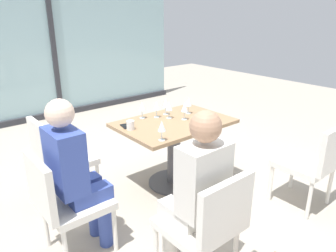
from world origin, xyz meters
The scene contains 18 objects.
ground_plane centered at (0.00, 0.00, 0.00)m, with size 12.00×12.00×0.00m, color #A89E8E.
window_wall_backdrop centered at (0.00, 3.20, 1.21)m, with size 4.88×0.10×2.70m.
dining_table_main centered at (0.00, 0.00, 0.52)m, with size 1.16×0.79×0.73m.
chair_front_left centered at (-0.72, -1.18, 0.50)m, with size 0.46×0.50×0.87m.
chair_side_end centered at (-1.35, -0.31, 0.50)m, with size 0.50×0.46×0.87m.
chair_far_left centered at (-1.08, 0.46, 0.50)m, with size 0.50×0.46×0.87m.
chair_front_right centered at (0.72, -1.18, 0.50)m, with size 0.46×0.50×0.87m.
person_front_left centered at (-0.72, -1.07, 0.70)m, with size 0.34×0.39×1.26m.
person_side_end centered at (-1.24, -0.31, 0.70)m, with size 0.39×0.34×1.26m.
wine_glass_0 centered at (0.30, 0.10, 0.86)m, with size 0.07×0.07×0.18m.
wine_glass_1 centered at (0.12, -0.02, 0.86)m, with size 0.07×0.07×0.18m.
wine_glass_2 centered at (0.08, 0.24, 0.86)m, with size 0.07×0.07×0.18m.
wine_glass_3 centered at (-0.06, 0.22, 0.86)m, with size 0.07×0.07×0.18m.
wine_glass_4 centered at (0.02, 0.11, 0.86)m, with size 0.07×0.07×0.18m.
wine_glass_5 centered at (-0.20, 0.29, 0.86)m, with size 0.07×0.07×0.18m.
wine_glass_6 centered at (-0.42, -0.32, 0.86)m, with size 0.07×0.07×0.18m.
coffee_cup centered at (-0.48, 0.08, 0.78)m, with size 0.08×0.08×0.09m, color white.
cell_phone_on_table centered at (-0.48, 0.19, 0.73)m, with size 0.07×0.14×0.01m, color black.
Camera 1 is at (-2.05, -2.37, 1.82)m, focal length 34.12 mm.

